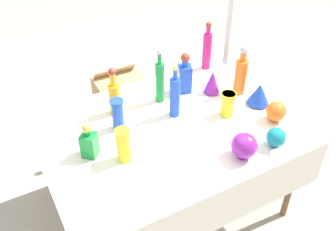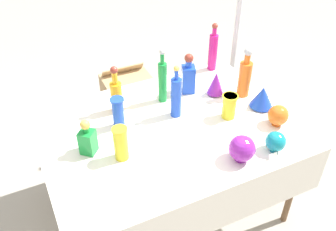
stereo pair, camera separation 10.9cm
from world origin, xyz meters
TOP-DOWN VIEW (x-y plane):
  - ground_plane at (0.00, 0.00)m, footprint 40.00×40.00m
  - display_table at (0.00, -0.04)m, footprint 1.62×1.20m
  - tall_bottle_0 at (-0.23, 0.32)m, footprint 0.08×0.08m
  - tall_bottle_1 at (0.11, 0.10)m, footprint 0.07×0.07m
  - tall_bottle_2 at (0.64, 0.53)m, footprint 0.07×0.07m
  - tall_bottle_3 at (0.10, 0.30)m, footprint 0.06×0.06m
  - tall_bottle_4 at (0.65, 0.11)m, footprint 0.09×0.09m
  - square_decanter_0 at (-0.52, 0.00)m, footprint 0.12×0.12m
  - square_decanter_1 at (0.32, 0.32)m, footprint 0.12×0.12m
  - slender_vase_0 at (-0.28, 0.15)m, footprint 0.09×0.09m
  - slender_vase_1 at (-0.36, -0.13)m, footprint 0.09×0.09m
  - slender_vase_2 at (0.41, -0.07)m, footprint 0.11×0.11m
  - fluted_vase_0 at (0.68, -0.07)m, footprint 0.16×0.16m
  - fluted_vase_1 at (0.48, 0.21)m, footprint 0.12×0.12m
  - round_bowl_0 at (0.65, -0.27)m, footprint 0.13×0.13m
  - round_bowl_1 at (0.26, -0.45)m, footprint 0.16×0.16m
  - round_bowl_2 at (0.48, -0.47)m, footprint 0.12×0.12m
  - price_tag_left at (0.43, -0.52)m, footprint 0.06×0.02m
  - cardboard_box_behind_left at (0.17, 1.27)m, footprint 0.47×0.43m
  - canopy_pole at (0.97, 0.69)m, footprint 0.18×0.18m

SIDE VIEW (x-z plane):
  - ground_plane at x=0.00m, z-range 0.00..0.00m
  - cardboard_box_behind_left at x=0.17m, z-range -0.04..0.41m
  - display_table at x=0.00m, z-range 0.32..1.08m
  - price_tag_left at x=0.43m, z-range 0.76..0.80m
  - round_bowl_2 at x=0.48m, z-range 0.76..0.89m
  - round_bowl_0 at x=0.65m, z-range 0.76..0.90m
  - fluted_vase_0 at x=0.68m, z-range 0.76..0.92m
  - round_bowl_1 at x=0.26m, z-range 0.76..0.93m
  - fluted_vase_1 at x=0.48m, z-range 0.76..0.94m
  - slender_vase_2 at x=0.41m, z-range 0.77..0.94m
  - square_decanter_0 at x=-0.52m, z-range 0.74..0.98m
  - slender_vase_0 at x=-0.28m, z-range 0.77..0.98m
  - slender_vase_1 at x=-0.36m, z-range 0.77..0.98m
  - square_decanter_1 at x=0.32m, z-range 0.74..1.04m
  - tall_bottle_0 at x=-0.23m, z-range 0.72..1.07m
  - canopy_pole at x=0.97m, z-range -0.26..2.08m
  - tall_bottle_1 at x=0.11m, z-range 0.72..1.10m
  - tall_bottle_4 at x=0.65m, z-range 0.73..1.10m
  - tall_bottle_2 at x=0.64m, z-range 0.73..1.12m
  - tall_bottle_3 at x=0.10m, z-range 0.73..1.13m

